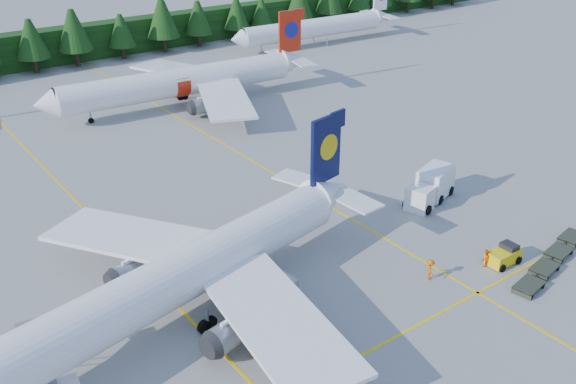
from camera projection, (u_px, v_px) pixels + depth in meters
ground at (370, 284)px, 51.90m from camera, size 320.00×320.00×0.00m
taxi_stripe_a at (109, 235)px, 58.87m from camera, size 0.25×120.00×0.01m
taxi_stripe_b at (285, 180)px, 69.49m from camera, size 0.25×120.00×0.01m
taxi_stripe_cross at (426, 321)px, 47.57m from camera, size 80.00×0.25×0.01m
treeline_hedge at (43, 48)px, 109.65m from camera, size 220.00×4.00×6.00m
airliner_navy at (158, 289)px, 45.32m from camera, size 38.73×31.56×11.38m
airliner_red at (175, 83)px, 89.49m from camera, size 39.94×32.77×11.61m
airliner_far_right at (309, 29)px, 122.13m from camera, size 35.97×5.47×10.45m
service_truck at (430, 187)px, 64.30m from camera, size 7.08×4.29×3.21m
baggage_tug at (504, 255)px, 54.30m from camera, size 3.00×1.65×1.59m
dolly_train at (552, 259)px, 54.31m from camera, size 12.58×4.38×0.15m
uld_pair at (265, 298)px, 47.97m from camera, size 5.96×2.39×1.93m
crew_a at (252, 348)px, 43.70m from camera, size 0.68×0.61×1.57m
crew_b at (485, 258)px, 53.88m from camera, size 0.88×0.76×1.57m
crew_c at (430, 270)px, 52.09m from camera, size 0.82×0.91×1.82m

